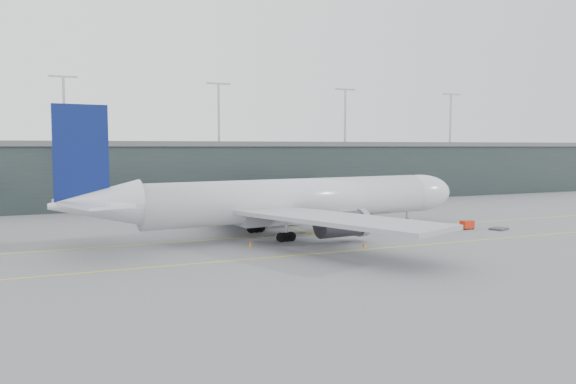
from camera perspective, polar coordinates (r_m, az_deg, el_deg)
name	(u,v)px	position (r m, az deg, el deg)	size (l,w,h in m)	color
ground	(272,232)	(92.53, -1.64, -4.04)	(320.00, 320.00, 0.00)	slate
taxiline_a	(281,235)	(88.87, -0.69, -4.40)	(160.00, 0.25, 0.02)	yellow
taxiline_b	(327,253)	(74.54, 4.03, -6.16)	(160.00, 0.25, 0.02)	yellow
taxiline_lead_main	(259,216)	(112.82, -2.99, -2.48)	(0.25, 60.00, 0.02)	yellow
terminal	(190,171)	(147.13, -9.95, 2.09)	(240.00, 36.00, 29.00)	#1F2A2A
main_aircraft	(291,201)	(88.43, 0.34, -0.89)	(69.24, 64.71, 19.41)	silver
jet_bridge	(329,189)	(122.78, 4.14, 0.28)	(9.24, 42.83, 6.24)	#2F2F34
gse_cart	(467,224)	(99.76, 17.73, -3.16)	(2.24, 1.50, 1.47)	red
baggage_dolly	(499,229)	(101.02, 20.64, -3.51)	(2.85, 2.28, 0.29)	#35353A
uld_a	(229,219)	(101.25, -6.05, -2.79)	(2.03, 1.68, 1.74)	#37363B
uld_b	(240,217)	(103.67, -4.87, -2.52)	(2.66, 2.35, 2.04)	#37363B
uld_c	(251,219)	(101.08, -3.83, -2.77)	(2.10, 1.72, 1.83)	#37363B
cone_nose	(469,224)	(103.77, 17.87, -3.10)	(0.50, 0.50, 0.79)	#E05F0C
cone_wing_stbd	(364,244)	(79.28, 7.75, -5.28)	(0.47, 0.47, 0.74)	orange
cone_wing_port	(288,219)	(105.70, -0.02, -2.79)	(0.39, 0.39, 0.62)	orange
cone_tail	(250,244)	(79.06, -3.86, -5.29)	(0.44, 0.44, 0.71)	orange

